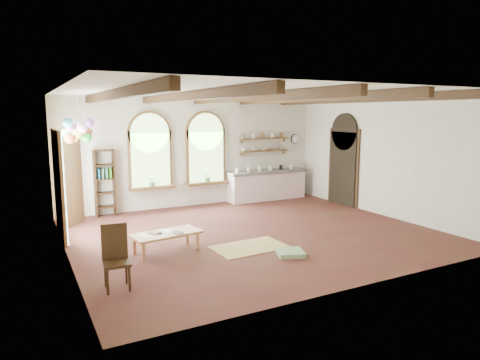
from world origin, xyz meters
TOP-DOWN VIEW (x-y plane):
  - floor at (0.00, 0.00)m, footprint 8.00×8.00m
  - ceiling_beams at (0.00, 0.00)m, footprint 6.20×6.80m
  - window_left at (-1.40, 3.43)m, footprint 1.30×0.28m
  - window_right at (0.30, 3.43)m, footprint 1.30×0.28m
  - left_doorway at (-3.95, 1.80)m, footprint 0.10×1.90m
  - right_doorway at (3.95, 1.50)m, footprint 0.10×1.30m
  - kitchen_counter at (2.30, 3.20)m, footprint 2.68×0.62m
  - wall_shelf_lower at (2.30, 3.38)m, footprint 1.70×0.24m
  - wall_shelf_upper at (2.30, 3.38)m, footprint 1.70×0.24m
  - wall_clock at (3.55, 3.45)m, footprint 0.32×0.04m
  - bookshelf at (-2.70, 3.32)m, footprint 0.53×0.32m
  - coffee_table at (-2.20, -0.36)m, footprint 1.44×0.82m
  - side_chair at (-3.47, -1.78)m, footprint 0.44×0.44m
  - floor_mat at (-0.60, -0.92)m, footprint 1.55×1.00m
  - floor_cushion at (-0.12, -1.70)m, footprint 0.65×0.65m
  - water_jug_a at (3.10, 3.20)m, footprint 0.29×0.29m
  - water_jug_b at (3.48, 3.20)m, footprint 0.29×0.29m
  - balloon_cluster at (-3.41, 2.30)m, footprint 0.70×0.77m
  - table_book at (-2.49, -0.32)m, footprint 0.27×0.30m
  - tablet at (-2.00, -0.47)m, footprint 0.21×0.27m
  - potted_plant_left at (-1.40, 3.32)m, footprint 0.27×0.23m
  - potted_plant_right at (0.30, 3.32)m, footprint 0.27×0.23m
  - shelf_cup_a at (1.55, 3.38)m, footprint 0.12×0.10m
  - shelf_cup_b at (1.90, 3.38)m, footprint 0.10×0.10m
  - shelf_bowl_a at (2.25, 3.38)m, footprint 0.22×0.22m
  - shelf_bowl_b at (2.60, 3.38)m, footprint 0.20×0.20m
  - shelf_vase at (2.95, 3.38)m, footprint 0.18×0.18m

SIDE VIEW (x-z plane):
  - floor at x=0.00m, z-range 0.00..0.00m
  - floor_mat at x=-0.60m, z-range 0.00..0.02m
  - floor_cushion at x=-0.12m, z-range 0.00..0.09m
  - water_jug_a at x=3.10m, z-range -0.04..0.52m
  - water_jug_b at x=3.48m, z-range -0.04..0.53m
  - side_chair at x=-3.47m, z-range -0.22..0.81m
  - coffee_table at x=-2.20m, z-range 0.15..0.54m
  - tablet at x=-2.00m, z-range 0.39..0.40m
  - table_book at x=-2.49m, z-range 0.39..0.41m
  - kitchen_counter at x=2.30m, z-range 0.01..0.95m
  - potted_plant_left at x=-1.40m, z-range 0.70..1.00m
  - potted_plant_right at x=0.30m, z-range 0.70..1.00m
  - bookshelf at x=-2.70m, z-range 0.00..1.80m
  - right_doorway at x=3.95m, z-range -0.10..2.30m
  - left_doorway at x=-3.95m, z-range -0.10..2.40m
  - wall_shelf_lower at x=2.30m, z-range 1.53..1.57m
  - shelf_bowl_a at x=2.25m, z-range 1.57..1.62m
  - shelf_bowl_b at x=2.60m, z-range 1.57..1.63m
  - shelf_cup_b at x=1.90m, z-range 1.57..1.66m
  - shelf_cup_a at x=1.55m, z-range 1.57..1.67m
  - window_left at x=-1.40m, z-range 0.53..2.73m
  - window_right at x=0.30m, z-range 0.53..2.73m
  - shelf_vase at x=2.95m, z-range 1.57..1.76m
  - wall_clock at x=3.55m, z-range 1.74..2.06m
  - wall_shelf_upper at x=2.30m, z-range 1.93..1.97m
  - balloon_cluster at x=-3.41m, z-range 1.76..2.91m
  - ceiling_beams at x=0.00m, z-range 3.01..3.19m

